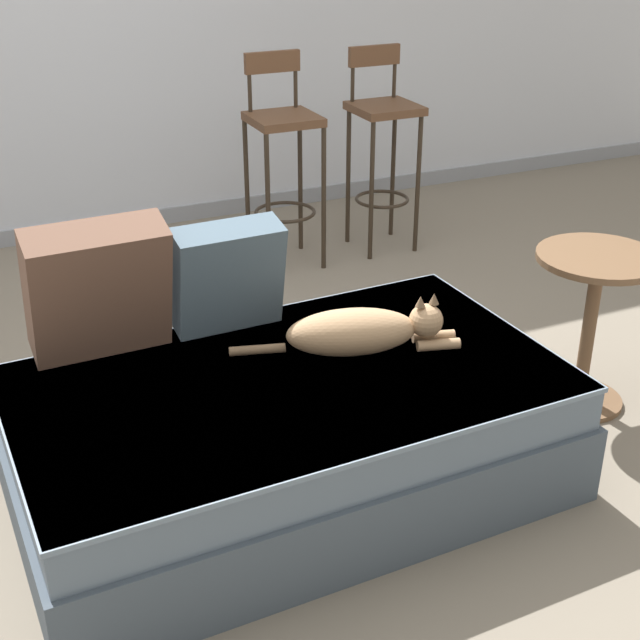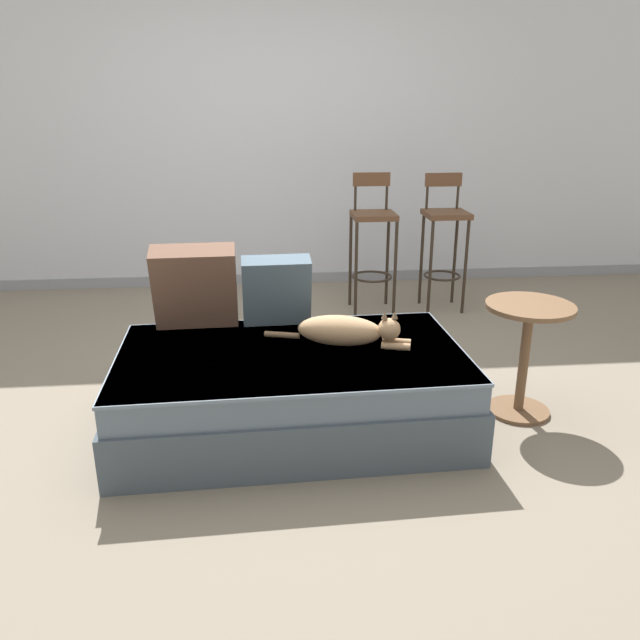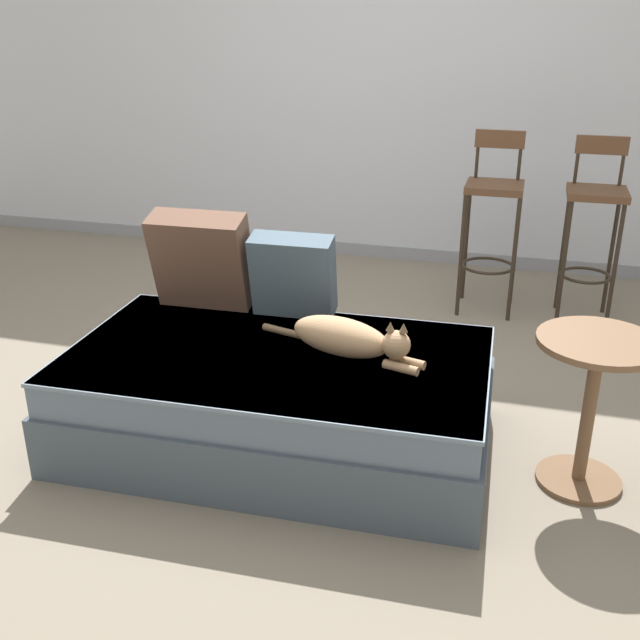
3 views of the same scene
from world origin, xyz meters
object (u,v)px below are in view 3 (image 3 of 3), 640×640
at_px(bar_stool_near_window, 493,211).
at_px(bar_stool_by_doorway, 594,216).
at_px(throw_pillow_middle, 293,275).
at_px(cat, 347,338).
at_px(side_table, 592,392).
at_px(couch, 278,397).
at_px(throw_pillow_corner, 202,260).

distance_m(bar_stool_near_window, bar_stool_by_doorway, 0.55).
distance_m(throw_pillow_middle, cat, 0.49).
bearing_deg(bar_stool_near_window, side_table, -74.45).
relative_size(couch, side_table, 2.88).
xyz_separation_m(throw_pillow_corner, bar_stool_near_window, (1.19, 1.41, -0.04)).
relative_size(couch, throw_pillow_middle, 4.55).
relative_size(cat, bar_stool_by_doorway, 0.70).
bearing_deg(side_table, bar_stool_by_doorway, 87.80).
xyz_separation_m(bar_stool_near_window, side_table, (0.49, -1.75, -0.21)).
bearing_deg(bar_stool_by_doorway, cat, -119.80).
xyz_separation_m(cat, side_table, (0.92, -0.02, -0.10)).
bearing_deg(bar_stool_by_doorway, throw_pillow_corner, -141.12).
relative_size(throw_pillow_corner, cat, 0.63).
distance_m(couch, throw_pillow_middle, 0.56).
bearing_deg(bar_stool_by_doorway, bar_stool_near_window, -179.96).
relative_size(throw_pillow_corner, bar_stool_near_window, 0.44).
height_order(throw_pillow_corner, bar_stool_near_window, bar_stool_near_window).
height_order(couch, bar_stool_by_doorway, bar_stool_by_doorway).
bearing_deg(bar_stool_near_window, bar_stool_by_doorway, 0.04).
xyz_separation_m(throw_pillow_middle, bar_stool_by_doorway, (1.32, 1.39, 0.01)).
height_order(throw_pillow_middle, bar_stool_near_window, bar_stool_near_window).
height_order(couch, cat, cat).
bearing_deg(bar_stool_near_window, couch, -111.74).
bearing_deg(side_table, throw_pillow_middle, 164.21).
height_order(bar_stool_near_window, side_table, bar_stool_near_window).
xyz_separation_m(couch, throw_pillow_middle, (-0.06, 0.39, 0.39)).
relative_size(throw_pillow_corner, side_table, 0.76).
distance_m(cat, bar_stool_by_doorway, 2.00).
bearing_deg(couch, bar_stool_by_doorway, 54.69).
distance_m(throw_pillow_corner, side_table, 1.73).
bearing_deg(side_table, throw_pillow_corner, 168.51).
relative_size(throw_pillow_middle, bar_stool_near_window, 0.36).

